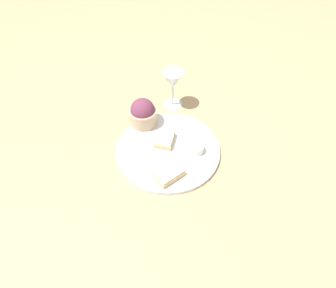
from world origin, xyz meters
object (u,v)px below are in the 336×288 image
(sauce_ramekin, at_px, (196,148))
(cheese_toast_far, at_px, (165,139))
(cheese_toast_near, at_px, (168,173))
(salad_bowl, at_px, (143,113))
(wine_glass, at_px, (173,82))

(sauce_ramekin, distance_m, cheese_toast_far, 0.12)
(sauce_ramekin, distance_m, cheese_toast_near, 0.14)
(sauce_ramekin, relative_size, cheese_toast_far, 0.49)
(salad_bowl, relative_size, cheese_toast_near, 1.10)
(cheese_toast_near, relative_size, cheese_toast_far, 0.97)
(salad_bowl, bearing_deg, sauce_ramekin, 96.66)
(salad_bowl, bearing_deg, cheese_toast_near, 64.80)
(salad_bowl, distance_m, cheese_toast_near, 0.26)
(salad_bowl, distance_m, cheese_toast_far, 0.13)
(salad_bowl, height_order, cheese_toast_far, salad_bowl)
(sauce_ramekin, xyz_separation_m, cheese_toast_far, (0.04, -0.11, -0.00))
(sauce_ramekin, height_order, cheese_toast_far, sauce_ramekin)
(cheese_toast_near, distance_m, wine_glass, 0.37)
(cheese_toast_far, distance_m, wine_glass, 0.23)
(wine_glass, bearing_deg, salad_bowl, 1.08)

